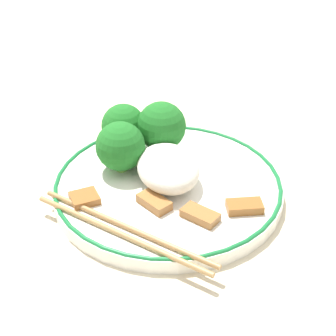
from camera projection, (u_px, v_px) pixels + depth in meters
ground_plane at (168, 194)px, 0.64m from camera, size 3.00×3.00×0.00m
plate at (168, 187)px, 0.64m from camera, size 0.26×0.26×0.02m
rice_mound at (170, 170)px, 0.62m from camera, size 0.09×0.07×0.04m
broccoli_back_left at (161, 126)px, 0.66m from camera, size 0.06×0.06×0.07m
broccoli_back_center at (124, 126)px, 0.68m from camera, size 0.05×0.05×0.06m
broccoli_back_right at (120, 146)px, 0.64m from camera, size 0.06×0.06×0.06m
meat_near_front at (245, 207)px, 0.59m from camera, size 0.03×0.04×0.01m
meat_near_left at (154, 202)px, 0.60m from camera, size 0.04×0.03×0.01m
meat_near_right at (200, 215)px, 0.58m from camera, size 0.04×0.04×0.01m
meat_near_back at (85, 198)px, 0.60m from camera, size 0.03×0.03×0.01m
chopsticks at (124, 230)px, 0.56m from camera, size 0.17×0.15×0.01m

